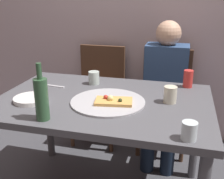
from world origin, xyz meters
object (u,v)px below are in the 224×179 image
wine_glass (94,78)px  plate_stack (31,99)px  tumbler_far (189,131)px  pizza_slice_last (113,101)px  chair_left (99,88)px  guest_in_sweater (164,85)px  wine_bottle (42,98)px  tumbler_near (170,95)px  dining_table (104,111)px  table_knife (51,85)px  pizza_tray (108,102)px  chair_right (165,93)px  soda_can (188,79)px

wine_glass → plate_stack: size_ratio=0.45×
tumbler_far → plate_stack: bearing=166.2°
pizza_slice_last → chair_left: bearing=112.2°
plate_stack → chair_left: chair_left is taller
pizza_slice_last → guest_in_sweater: (0.25, 0.77, -0.14)m
wine_bottle → tumbler_near: bearing=32.7°
tumbler_far → pizza_slice_last: bearing=144.7°
dining_table → table_knife: table_knife is taller
wine_bottle → table_knife: wine_bottle is taller
pizza_tray → chair_right: chair_right is taller
pizza_slice_last → table_knife: (-0.52, 0.22, -0.02)m
tumbler_near → tumbler_far: size_ratio=1.17×
chair_right → wine_bottle: bearing=65.2°
wine_glass → chair_left: (-0.14, 0.58, -0.29)m
plate_stack → pizza_slice_last: bearing=8.5°
table_knife → tumbler_far: bearing=-22.9°
pizza_slice_last → wine_glass: 0.41m
pizza_tray → pizza_slice_last: size_ratio=1.91×
tumbler_near → chair_left: 1.10m
guest_in_sweater → soda_can: bearing=118.7°
soda_can → plate_stack: bearing=-150.9°
tumbler_far → chair_right: bearing=98.6°
table_knife → guest_in_sweater: guest_in_sweater is taller
tumbler_far → table_knife: (-0.96, 0.53, -0.04)m
pizza_slice_last → wine_bottle: 0.43m
tumbler_near → soda_can: (0.10, 0.32, 0.01)m
soda_can → table_knife: 0.98m
table_knife → chair_left: (0.14, 0.70, -0.24)m
wine_glass → table_knife: (-0.29, -0.12, -0.04)m
wine_bottle → tumbler_far: wine_bottle is taller
pizza_tray → wine_glass: size_ratio=4.87×
wine_glass → guest_in_sweater: guest_in_sweater is taller
pizza_tray → tumbler_far: bearing=-34.8°
pizza_tray → chair_left: chair_left is taller
chair_left → pizza_tray: bearing=110.5°
dining_table → table_knife: 0.47m
plate_stack → chair_right: (0.75, 1.00, -0.25)m
tumbler_far → chair_right: size_ratio=0.10×
pizza_slice_last → guest_in_sweater: size_ratio=0.20×
table_knife → chair_right: 1.07m
wine_bottle → tumbler_near: 0.76m
dining_table → wine_bottle: (-0.23, -0.36, 0.21)m
wine_bottle → chair_right: bearing=65.2°
chair_right → guest_in_sweater: guest_in_sweater is taller
chair_left → plate_stack: bearing=82.7°
pizza_slice_last → wine_glass: bearing=124.3°
wine_glass → soda_can: (0.66, 0.10, 0.01)m
dining_table → chair_right: chair_right is taller
pizza_tray → pizza_slice_last: 0.05m
tumbler_far → plate_stack: (-0.94, 0.23, -0.03)m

